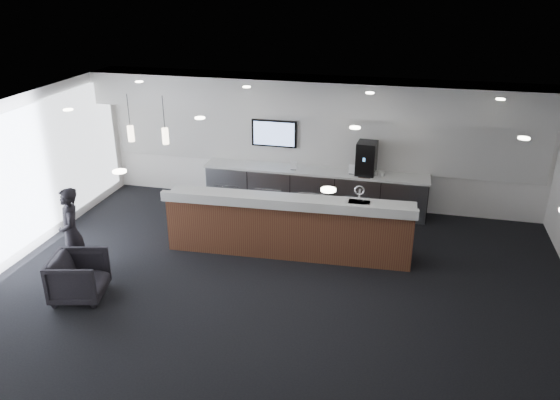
% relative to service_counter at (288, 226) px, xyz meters
% --- Properties ---
extents(ground, '(10.00, 10.00, 0.00)m').
position_rel_service_counter_xyz_m(ground, '(0.10, -1.42, -0.58)').
color(ground, black).
rests_on(ground, ground).
extents(ceiling, '(10.00, 8.00, 0.02)m').
position_rel_service_counter_xyz_m(ceiling, '(0.10, -1.42, 2.42)').
color(ceiling, black).
rests_on(ceiling, back_wall).
extents(back_wall, '(10.00, 0.02, 3.00)m').
position_rel_service_counter_xyz_m(back_wall, '(0.10, 2.58, 0.92)').
color(back_wall, white).
rests_on(back_wall, ground).
extents(left_wall, '(0.02, 8.00, 3.00)m').
position_rel_service_counter_xyz_m(left_wall, '(-4.90, -1.42, 0.92)').
color(left_wall, white).
rests_on(left_wall, ground).
extents(soffit_bulkhead, '(10.00, 0.90, 0.70)m').
position_rel_service_counter_xyz_m(soffit_bulkhead, '(0.10, 2.13, 2.07)').
color(soffit_bulkhead, silver).
rests_on(soffit_bulkhead, back_wall).
extents(alcove_panel, '(9.80, 0.06, 1.40)m').
position_rel_service_counter_xyz_m(alcove_panel, '(0.10, 2.55, 1.02)').
color(alcove_panel, silver).
rests_on(alcove_panel, back_wall).
extents(window_blinds_wall, '(0.04, 7.36, 2.55)m').
position_rel_service_counter_xyz_m(window_blinds_wall, '(-4.86, -1.42, 0.92)').
color(window_blinds_wall, '#A7B6C8').
rests_on(window_blinds_wall, left_wall).
extents(back_credenza, '(5.06, 0.66, 0.95)m').
position_rel_service_counter_xyz_m(back_credenza, '(0.10, 2.22, -0.10)').
color(back_credenza, gray).
rests_on(back_credenza, ground).
extents(wall_tv, '(1.05, 0.08, 0.62)m').
position_rel_service_counter_xyz_m(wall_tv, '(-0.90, 2.49, 1.07)').
color(wall_tv, black).
rests_on(wall_tv, back_wall).
extents(pendant_left, '(0.12, 0.12, 0.30)m').
position_rel_service_counter_xyz_m(pendant_left, '(-2.30, -0.62, 1.67)').
color(pendant_left, beige).
rests_on(pendant_left, ceiling).
extents(pendant_right, '(0.12, 0.12, 0.30)m').
position_rel_service_counter_xyz_m(pendant_right, '(-3.00, -0.62, 1.67)').
color(pendant_right, beige).
rests_on(pendant_right, ceiling).
extents(ceiling_can_lights, '(7.00, 5.00, 0.02)m').
position_rel_service_counter_xyz_m(ceiling_can_lights, '(0.10, -1.42, 2.39)').
color(ceiling_can_lights, white).
rests_on(ceiling_can_lights, ceiling).
extents(service_counter, '(4.75, 1.02, 1.49)m').
position_rel_service_counter_xyz_m(service_counter, '(0.00, 0.00, 0.00)').
color(service_counter, '#54291C').
rests_on(service_counter, ground).
extents(coffee_machine, '(0.45, 0.56, 0.72)m').
position_rel_service_counter_xyz_m(coffee_machine, '(1.24, 2.22, 0.73)').
color(coffee_machine, black).
rests_on(coffee_machine, back_credenza).
extents(info_sign_left, '(0.15, 0.03, 0.20)m').
position_rel_service_counter_xyz_m(info_sign_left, '(-0.36, 2.11, 0.47)').
color(info_sign_left, white).
rests_on(info_sign_left, back_credenza).
extents(info_sign_right, '(0.17, 0.06, 0.23)m').
position_rel_service_counter_xyz_m(info_sign_right, '(0.96, 2.13, 0.49)').
color(info_sign_right, white).
rests_on(info_sign_right, back_credenza).
extents(armchair, '(1.02, 1.00, 0.77)m').
position_rel_service_counter_xyz_m(armchair, '(-3.03, -2.33, -0.19)').
color(armchair, black).
rests_on(armchair, ground).
extents(lounge_guest, '(0.68, 0.72, 1.65)m').
position_rel_service_counter_xyz_m(lounge_guest, '(-3.53, -1.67, 0.25)').
color(lounge_guest, black).
rests_on(lounge_guest, ground).
extents(cup_0, '(0.11, 0.11, 0.10)m').
position_rel_service_counter_xyz_m(cup_0, '(1.60, 2.15, 0.42)').
color(cup_0, white).
rests_on(cup_0, back_credenza).
extents(cup_1, '(0.15, 0.15, 0.10)m').
position_rel_service_counter_xyz_m(cup_1, '(1.46, 2.15, 0.42)').
color(cup_1, white).
rests_on(cup_1, back_credenza).
extents(cup_2, '(0.13, 0.13, 0.10)m').
position_rel_service_counter_xyz_m(cup_2, '(1.32, 2.15, 0.42)').
color(cup_2, white).
rests_on(cup_2, back_credenza).
extents(cup_3, '(0.14, 0.14, 0.10)m').
position_rel_service_counter_xyz_m(cup_3, '(1.18, 2.15, 0.42)').
color(cup_3, white).
rests_on(cup_3, back_credenza).
extents(cup_4, '(0.15, 0.15, 0.10)m').
position_rel_service_counter_xyz_m(cup_4, '(1.04, 2.15, 0.42)').
color(cup_4, white).
rests_on(cup_4, back_credenza).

